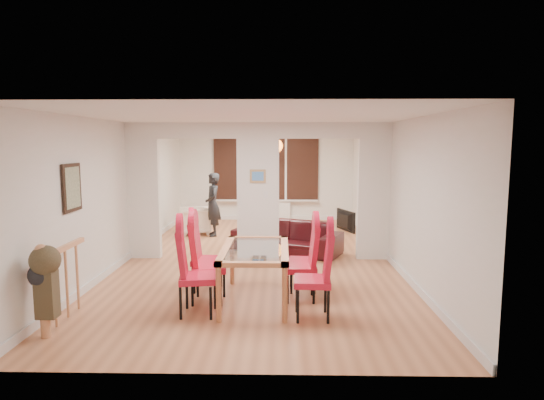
{
  "coord_description": "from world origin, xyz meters",
  "views": [
    {
      "loc": [
        0.45,
        -8.62,
        2.21
      ],
      "look_at": [
        0.25,
        0.6,
        1.06
      ],
      "focal_mm": 30.0,
      "sensor_mm": 36.0,
      "label": 1
    }
  ],
  "objects_px": {
    "dining_table": "(255,274)",
    "bowl": "(264,220)",
    "dining_chair_la": "(198,271)",
    "bottle": "(259,216)",
    "dining_chair_lc": "(207,255)",
    "armchair": "(194,221)",
    "sofa": "(287,237)",
    "dining_chair_rc": "(303,256)",
    "dining_chair_lb": "(208,261)",
    "dining_chair_ra": "(312,274)",
    "coffee_table": "(266,226)",
    "dining_chair_rb": "(300,261)",
    "person": "(213,205)",
    "television": "(342,221)"
  },
  "relations": [
    {
      "from": "person",
      "to": "television",
      "type": "distance_m",
      "value": 3.31
    },
    {
      "from": "dining_table",
      "to": "sofa",
      "type": "height_order",
      "value": "dining_table"
    },
    {
      "from": "television",
      "to": "bowl",
      "type": "relative_size",
      "value": 4.61
    },
    {
      "from": "armchair",
      "to": "bowl",
      "type": "height_order",
      "value": "armchair"
    },
    {
      "from": "dining_chair_lc",
      "to": "dining_chair_rb",
      "type": "xyz_separation_m",
      "value": [
        1.38,
        -0.4,
        0.02
      ]
    },
    {
      "from": "television",
      "to": "person",
      "type": "bearing_deg",
      "value": 82.21
    },
    {
      "from": "dining_chair_lc",
      "to": "sofa",
      "type": "bearing_deg",
      "value": 66.57
    },
    {
      "from": "dining_chair_la",
      "to": "bottle",
      "type": "height_order",
      "value": "dining_chair_la"
    },
    {
      "from": "dining_chair_ra",
      "to": "sofa",
      "type": "bearing_deg",
      "value": 97.29
    },
    {
      "from": "dining_chair_lb",
      "to": "dining_chair_ra",
      "type": "distance_m",
      "value": 1.52
    },
    {
      "from": "dining_chair_rc",
      "to": "dining_chair_la",
      "type": "bearing_deg",
      "value": -139.79
    },
    {
      "from": "dining_chair_la",
      "to": "bottle",
      "type": "bearing_deg",
      "value": 77.04
    },
    {
      "from": "bottle",
      "to": "bowl",
      "type": "distance_m",
      "value": 0.17
    },
    {
      "from": "television",
      "to": "dining_chair_rb",
      "type": "bearing_deg",
      "value": 146.15
    },
    {
      "from": "dining_chair_rc",
      "to": "bottle",
      "type": "distance_m",
      "value": 4.87
    },
    {
      "from": "dining_table",
      "to": "dining_chair_rb",
      "type": "relative_size",
      "value": 1.48
    },
    {
      "from": "dining_chair_rc",
      "to": "sofa",
      "type": "relative_size",
      "value": 0.48
    },
    {
      "from": "sofa",
      "to": "dining_chair_rb",
      "type": "bearing_deg",
      "value": -62.64
    },
    {
      "from": "person",
      "to": "bottle",
      "type": "relative_size",
      "value": 5.27
    },
    {
      "from": "dining_chair_lc",
      "to": "television",
      "type": "height_order",
      "value": "dining_chair_lc"
    },
    {
      "from": "dining_table",
      "to": "bowl",
      "type": "distance_m",
      "value": 5.28
    },
    {
      "from": "television",
      "to": "dining_chair_rc",
      "type": "bearing_deg",
      "value": 145.57
    },
    {
      "from": "dining_chair_la",
      "to": "sofa",
      "type": "relative_size",
      "value": 0.53
    },
    {
      "from": "sofa",
      "to": "coffee_table",
      "type": "bearing_deg",
      "value": 126.8
    },
    {
      "from": "dining_chair_rc",
      "to": "coffee_table",
      "type": "relative_size",
      "value": 1.03
    },
    {
      "from": "dining_chair_rb",
      "to": "coffee_table",
      "type": "xyz_separation_m",
      "value": [
        -0.67,
        5.15,
        -0.44
      ]
    },
    {
      "from": "dining_chair_rc",
      "to": "dining_table",
      "type": "bearing_deg",
      "value": -139.89
    },
    {
      "from": "dining_table",
      "to": "television",
      "type": "height_order",
      "value": "dining_table"
    },
    {
      "from": "dining_chair_rc",
      "to": "bottle",
      "type": "height_order",
      "value": "dining_chair_rc"
    },
    {
      "from": "armchair",
      "to": "dining_chair_ra",
      "type": "bearing_deg",
      "value": 8.85
    },
    {
      "from": "dining_chair_lc",
      "to": "armchair",
      "type": "xyz_separation_m",
      "value": [
        -1.03,
        4.31,
        -0.21
      ]
    },
    {
      "from": "dining_chair_ra",
      "to": "sofa",
      "type": "xyz_separation_m",
      "value": [
        -0.28,
        3.53,
        -0.25
      ]
    },
    {
      "from": "bottle",
      "to": "television",
      "type": "bearing_deg",
      "value": -0.89
    },
    {
      "from": "coffee_table",
      "to": "dining_chair_rb",
      "type": "bearing_deg",
      "value": -82.58
    },
    {
      "from": "sofa",
      "to": "bowl",
      "type": "bearing_deg",
      "value": 127.66
    },
    {
      "from": "television",
      "to": "coffee_table",
      "type": "relative_size",
      "value": 0.9
    },
    {
      "from": "sofa",
      "to": "bowl",
      "type": "distance_m",
      "value": 2.41
    },
    {
      "from": "dining_table",
      "to": "dining_chair_lc",
      "type": "relative_size",
      "value": 1.52
    },
    {
      "from": "dining_table",
      "to": "dining_chair_lb",
      "type": "bearing_deg",
      "value": -176.58
    },
    {
      "from": "dining_chair_rc",
      "to": "bowl",
      "type": "height_order",
      "value": "dining_chair_rc"
    },
    {
      "from": "coffee_table",
      "to": "dining_chair_lb",
      "type": "bearing_deg",
      "value": -96.66
    },
    {
      "from": "dining_chair_lb",
      "to": "sofa",
      "type": "xyz_separation_m",
      "value": [
        1.13,
        2.97,
        -0.26
      ]
    },
    {
      "from": "dining_chair_ra",
      "to": "armchair",
      "type": "relative_size",
      "value": 1.57
    },
    {
      "from": "dining_chair_rc",
      "to": "television",
      "type": "bearing_deg",
      "value": 80.06
    },
    {
      "from": "dining_chair_la",
      "to": "dining_chair_lb",
      "type": "relative_size",
      "value": 0.99
    },
    {
      "from": "dining_chair_lc",
      "to": "armchair",
      "type": "distance_m",
      "value": 4.43
    },
    {
      "from": "dining_chair_rb",
      "to": "dining_chair_rc",
      "type": "height_order",
      "value": "dining_chair_rb"
    },
    {
      "from": "dining_chair_la",
      "to": "sofa",
      "type": "bearing_deg",
      "value": 62.92
    },
    {
      "from": "dining_chair_ra",
      "to": "sofa",
      "type": "distance_m",
      "value": 3.55
    },
    {
      "from": "dining_chair_rb",
      "to": "person",
      "type": "relative_size",
      "value": 0.73
    }
  ]
}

